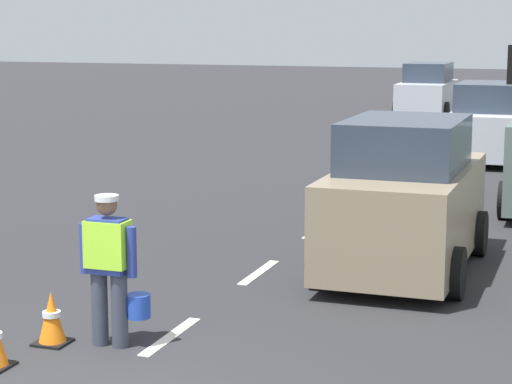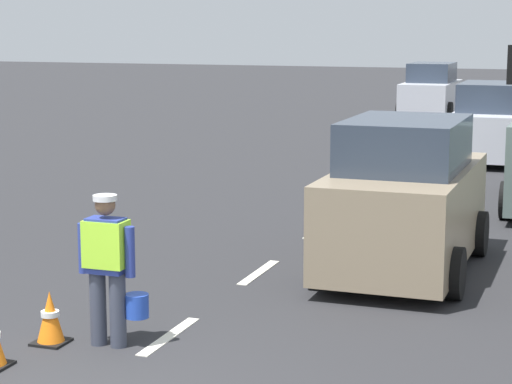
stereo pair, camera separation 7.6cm
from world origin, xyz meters
name	(u,v)px [view 1 (the left image)]	position (x,y,z in m)	size (l,w,h in m)	color
ground_plane	(435,145)	(0.00, 21.00, 0.00)	(96.00, 96.00, 0.00)	#28282B
lane_center_line	(456,130)	(0.00, 25.20, 0.00)	(0.14, 46.40, 0.01)	silver
road_worker	(111,263)	(-0.47, 2.21, 0.93)	(0.76, 0.38, 1.67)	#383D4C
traffic_cone_far	(52,318)	(-1.12, 2.05, 0.29)	(0.36, 0.36, 0.59)	black
car_oncoming_third	(427,92)	(-1.69, 29.54, 0.93)	(1.99, 4.12, 2.00)	silver
car_outgoing_far	(487,125)	(1.72, 18.30, 0.92)	(1.88, 4.04, 1.99)	silver
car_outgoing_ahead	(405,200)	(1.89, 6.53, 1.01)	(2.01, 4.04, 2.17)	gray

